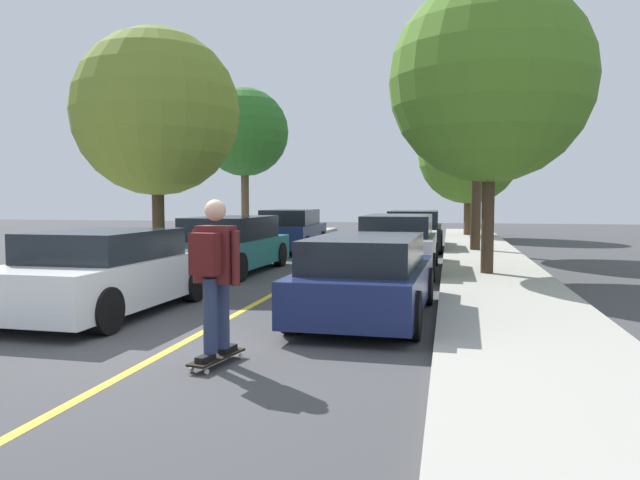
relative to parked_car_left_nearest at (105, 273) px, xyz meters
The scene contains 16 objects.
ground 2.93m from the parked_car_left_nearest, 44.38° to the right, with size 80.00×80.00×0.00m, color #424244.
sidewalk_right 6.65m from the parked_car_left_nearest, 17.57° to the right, with size 2.36×56.00×0.14m, color #ADA89E.
center_line 2.93m from the parked_car_left_nearest, 44.33° to the left, with size 0.12×39.20×0.01m, color gold.
parked_car_left_nearest is the anchor object (origin of this frame).
parked_car_left_near 5.58m from the parked_car_left_nearest, 89.99° to the left, with size 1.96×4.55×1.37m.
parked_car_left_far 11.50m from the parked_car_left_nearest, 90.00° to the left, with size 1.96×4.30×1.44m.
parked_car_right_nearest 4.12m from the parked_car_left_nearest, ahead, with size 1.90×4.14×1.25m.
parked_car_right_near 7.54m from the parked_car_left_nearest, 57.16° to the left, with size 1.85×4.69×1.42m.
parked_car_right_far 13.64m from the parked_car_left_nearest, 72.54° to the left, with size 2.01×4.48×1.40m.
street_tree_left_nearest 7.08m from the parked_car_left_nearest, 109.20° to the left, with size 4.23×4.23×5.98m.
street_tree_left_near 13.38m from the parked_car_left_nearest, 99.15° to the left, with size 3.20×3.20×5.69m.
street_tree_right_nearest 9.07m from the parked_car_left_nearest, 41.97° to the left, with size 4.48×4.48×6.51m.
street_tree_right_near 14.36m from the parked_car_left_nearest, 62.82° to the left, with size 4.45×4.45×7.79m.
street_tree_right_far 21.63m from the parked_car_left_nearest, 73.31° to the left, with size 4.66×4.66×6.10m.
skateboard 3.81m from the parked_car_left_nearest, 41.01° to the right, with size 0.38×0.87×0.10m.
skateboarder 3.81m from the parked_car_left_nearest, 41.46° to the right, with size 0.59×0.71×1.70m.
Camera 1 is at (3.25, -6.61, 1.81)m, focal length 34.22 mm.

